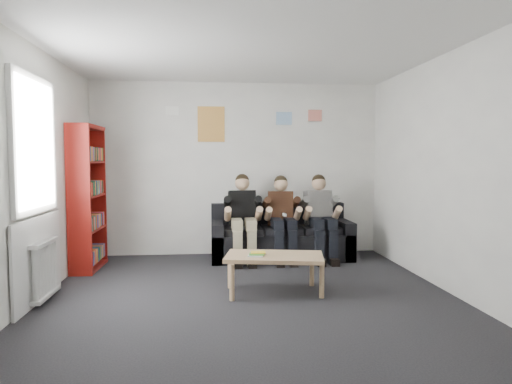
% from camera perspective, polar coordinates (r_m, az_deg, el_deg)
% --- Properties ---
extents(room_shell, '(5.00, 5.00, 5.00)m').
position_cam_1_polar(room_shell, '(4.74, -0.70, 2.32)').
color(room_shell, black).
rests_on(room_shell, ground).
extents(sofa, '(2.10, 0.86, 0.81)m').
position_cam_1_polar(sofa, '(7.00, 3.06, -5.85)').
color(sofa, black).
rests_on(sofa, ground).
extents(bookshelf, '(0.29, 0.88, 1.96)m').
position_cam_1_polar(bookshelf, '(6.62, -20.22, -0.66)').
color(bookshelf, maroon).
rests_on(bookshelf, ground).
extents(coffee_table, '(1.08, 0.59, 0.43)m').
position_cam_1_polar(coffee_table, '(5.16, 2.30, -8.42)').
color(coffee_table, tan).
rests_on(coffee_table, ground).
extents(game_cases, '(0.20, 0.17, 0.04)m').
position_cam_1_polar(game_cases, '(5.09, 0.11, -7.76)').
color(game_cases, silver).
rests_on(game_cases, coffee_table).
extents(person_left, '(0.39, 0.85, 1.28)m').
position_cam_1_polar(person_left, '(6.70, -1.63, -3.30)').
color(person_left, black).
rests_on(person_left, sofa).
extents(person_middle, '(0.38, 0.82, 1.26)m').
position_cam_1_polar(person_middle, '(6.76, 3.32, -3.31)').
color(person_middle, '#492618').
rests_on(person_middle, sofa).
extents(person_right, '(0.39, 0.83, 1.27)m').
position_cam_1_polar(person_right, '(6.88, 8.14, -3.18)').
color(person_right, silver).
rests_on(person_right, sofa).
extents(radiator, '(0.10, 0.64, 0.60)m').
position_cam_1_polar(radiator, '(5.34, -24.84, -8.69)').
color(radiator, white).
rests_on(radiator, ground).
extents(window, '(0.05, 1.30, 2.36)m').
position_cam_1_polar(window, '(5.26, -25.81, -1.41)').
color(window, white).
rests_on(window, room_shell).
extents(poster_large, '(0.42, 0.01, 0.55)m').
position_cam_1_polar(poster_large, '(7.23, -5.63, 8.43)').
color(poster_large, '#DED64E').
rests_on(poster_large, room_shell).
extents(poster_blue, '(0.25, 0.01, 0.20)m').
position_cam_1_polar(poster_blue, '(7.33, 3.51, 9.17)').
color(poster_blue, '#4297E1').
rests_on(poster_blue, room_shell).
extents(poster_pink, '(0.22, 0.01, 0.18)m').
position_cam_1_polar(poster_pink, '(7.43, 7.38, 9.46)').
color(poster_pink, '#E34795').
rests_on(poster_pink, room_shell).
extents(poster_sign, '(0.20, 0.01, 0.14)m').
position_cam_1_polar(poster_sign, '(7.27, -10.44, 9.95)').
color(poster_sign, white).
rests_on(poster_sign, room_shell).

